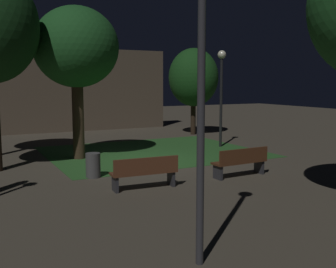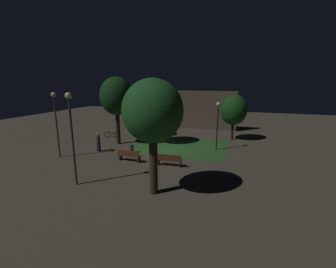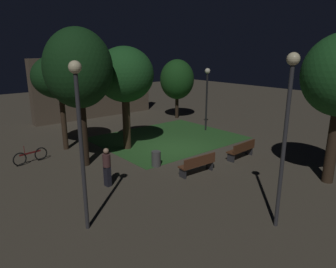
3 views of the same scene
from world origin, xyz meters
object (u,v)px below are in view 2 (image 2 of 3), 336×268
at_px(lamp_post_plaza_east, 218,117).
at_px(bicycle, 112,134).
at_px(tree_tall_center, 153,112).
at_px(tree_right_canopy, 133,100).
at_px(tree_back_right, 234,110).
at_px(pedestrian, 98,142).
at_px(lamp_post_near_wall, 71,125).
at_px(bench_path_side, 129,155).
at_px(tree_near_wall, 116,97).
at_px(lamp_post_plaza_west, 56,115).
at_px(trash_bin, 131,149).
at_px(bench_front_right, 169,160).
at_px(tree_back_left, 150,102).

distance_m(lamp_post_plaza_east, bicycle, 11.52).
distance_m(tree_tall_center, tree_right_canopy, 13.16).
relative_size(tree_back_right, pedestrian, 2.89).
height_order(tree_tall_center, lamp_post_near_wall, tree_tall_center).
bearing_deg(bicycle, tree_tall_center, -49.28).
height_order(bench_path_side, tree_right_canopy, tree_right_canopy).
xyz_separation_m(tree_tall_center, tree_near_wall, (-6.95, 8.34, 0.15)).
xyz_separation_m(bench_path_side, lamp_post_plaza_west, (-5.68, -0.83, 2.92)).
xyz_separation_m(bench_path_side, tree_back_right, (7.02, 9.34, 2.60)).
height_order(lamp_post_plaza_west, pedestrian, lamp_post_plaza_west).
xyz_separation_m(lamp_post_plaza_east, trash_bin, (-6.72, -3.11, -2.51)).
bearing_deg(bench_path_side, lamp_post_near_wall, -103.25).
height_order(bench_path_side, bicycle, bicycle).
xyz_separation_m(trash_bin, pedestrian, (-2.85, -0.47, 0.48)).
xyz_separation_m(tree_tall_center, tree_right_canopy, (-6.71, 11.32, -0.40)).
xyz_separation_m(tree_right_canopy, lamp_post_plaza_east, (9.00, -2.17, -1.09)).
relative_size(tree_right_canopy, bicycle, 3.03).
height_order(bench_path_side, tree_near_wall, tree_near_wall).
bearing_deg(lamp_post_plaza_west, tree_tall_center, -19.30).
relative_size(bench_front_right, lamp_post_near_wall, 0.34).
bearing_deg(tree_tall_center, pedestrian, 142.61).
distance_m(tree_back_right, tree_tall_center, 13.91).
xyz_separation_m(tree_back_right, tree_tall_center, (-3.42, -13.42, 1.29)).
relative_size(tree_near_wall, lamp_post_plaza_east, 1.51).
distance_m(tree_back_right, tree_near_wall, 11.63).
bearing_deg(bench_front_right, tree_right_canopy, 130.88).
relative_size(tree_tall_center, lamp_post_near_wall, 1.14).
xyz_separation_m(bench_front_right, pedestrian, (-6.84, 1.49, 0.37)).
xyz_separation_m(tree_right_canopy, tree_near_wall, (-0.24, -2.98, 0.54)).
bearing_deg(tree_back_right, lamp_post_plaza_west, -141.32).
height_order(tree_tall_center, lamp_post_plaza_east, tree_tall_center).
distance_m(bench_path_side, lamp_post_plaza_east, 8.14).
bearing_deg(tree_right_canopy, tree_tall_center, -59.35).
bearing_deg(tree_right_canopy, pedestrian, -95.71).
relative_size(tree_near_wall, bicycle, 3.72).
distance_m(tree_tall_center, tree_near_wall, 10.85).
xyz_separation_m(bench_path_side, lamp_post_plaza_east, (5.89, 5.07, 2.40)).
bearing_deg(trash_bin, tree_near_wall, 137.52).
bearing_deg(tree_near_wall, pedestrian, -96.89).
height_order(lamp_post_plaza_west, bicycle, lamp_post_plaza_west).
distance_m(bench_path_side, tree_back_left, 6.27).
height_order(tree_back_left, pedestrian, tree_back_left).
bearing_deg(tree_back_right, bench_path_side, -126.92).
distance_m(bench_path_side, trash_bin, 2.13).
bearing_deg(tree_tall_center, tree_near_wall, 129.80).
distance_m(tree_back_left, lamp_post_near_wall, 9.68).
distance_m(tree_tall_center, bicycle, 14.19).
bearing_deg(tree_back_left, lamp_post_near_wall, -93.86).
bearing_deg(bicycle, tree_right_canopy, 24.82).
height_order(tree_back_right, lamp_post_plaza_east, tree_back_right).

